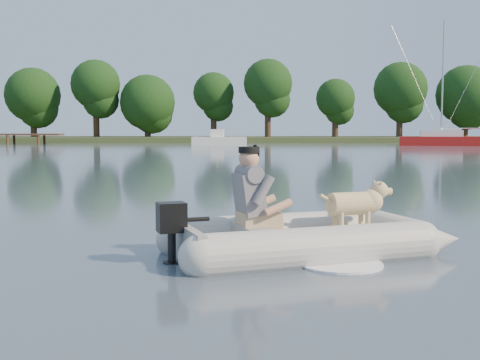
{
  "coord_description": "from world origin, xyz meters",
  "views": [
    {
      "loc": [
        0.06,
        -7.25,
        1.52
      ],
      "look_at": [
        0.14,
        1.79,
        0.75
      ],
      "focal_mm": 45.0,
      "sensor_mm": 36.0,
      "label": 1
    }
  ],
  "objects_px": {
    "dog": "(351,208)",
    "sailboat": "(446,140)",
    "dinghy": "(306,204)",
    "man": "(251,191)",
    "motorboat": "(219,135)"
  },
  "relations": [
    {
      "from": "man",
      "to": "motorboat",
      "type": "xyz_separation_m",
      "value": [
        -1.63,
        47.46,
        0.19
      ]
    },
    {
      "from": "dinghy",
      "to": "man",
      "type": "xyz_separation_m",
      "value": [
        -0.69,
        -0.18,
        0.19
      ]
    },
    {
      "from": "dinghy",
      "to": "man",
      "type": "height_order",
      "value": "man"
    },
    {
      "from": "dog",
      "to": "motorboat",
      "type": "relative_size",
      "value": 0.19
    },
    {
      "from": "dog",
      "to": "sailboat",
      "type": "relative_size",
      "value": 0.08
    },
    {
      "from": "sailboat",
      "to": "dinghy",
      "type": "bearing_deg",
      "value": -96.57
    },
    {
      "from": "dinghy",
      "to": "sailboat",
      "type": "bearing_deg",
      "value": 49.97
    },
    {
      "from": "dog",
      "to": "sailboat",
      "type": "height_order",
      "value": "sailboat"
    },
    {
      "from": "dinghy",
      "to": "man",
      "type": "bearing_deg",
      "value": 175.76
    },
    {
      "from": "dog",
      "to": "motorboat",
      "type": "distance_m",
      "value": 47.11
    },
    {
      "from": "dog",
      "to": "motorboat",
      "type": "height_order",
      "value": "motorboat"
    },
    {
      "from": "dinghy",
      "to": "motorboat",
      "type": "distance_m",
      "value": 47.34
    },
    {
      "from": "man",
      "to": "dog",
      "type": "distance_m",
      "value": 1.39
    },
    {
      "from": "man",
      "to": "sailboat",
      "type": "xyz_separation_m",
      "value": [
        18.72,
        46.7,
        -0.29
      ]
    },
    {
      "from": "dog",
      "to": "motorboat",
      "type": "xyz_separation_m",
      "value": [
        -2.92,
        47.02,
        0.45
      ]
    }
  ]
}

